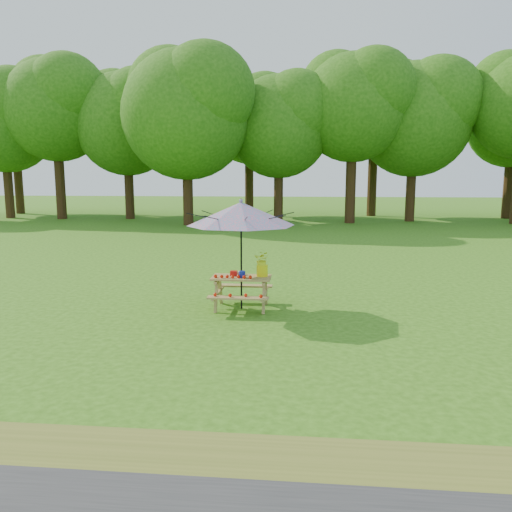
{
  "coord_description": "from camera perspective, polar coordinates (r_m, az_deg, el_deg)",
  "views": [
    {
      "loc": [
        -0.4,
        -7.06,
        2.69
      ],
      "look_at": [
        -1.35,
        2.82,
        1.1
      ],
      "focal_mm": 35.0,
      "sensor_mm": 36.0,
      "label": 1
    }
  ],
  "objects": [
    {
      "name": "drygrass_strip",
      "position": [
        5.06,
        9.97,
        -23.16
      ],
      "size": [
        120.0,
        1.2,
        0.01
      ],
      "primitive_type": "cube",
      "color": "olive",
      "rests_on": "ground"
    },
    {
      "name": "flower_bucket",
      "position": [
        10.16,
        0.71,
        -0.79
      ],
      "size": [
        0.35,
        0.31,
        0.52
      ],
      "color": "#FFF50D",
      "rests_on": "picnic_table"
    },
    {
      "name": "picnic_table",
      "position": [
        10.24,
        -1.68,
        -4.25
      ],
      "size": [
        1.2,
        1.32,
        0.67
      ],
      "color": "olive",
      "rests_on": "ground"
    },
    {
      "name": "tomatoes_row",
      "position": [
        10.0,
        -2.67,
        -2.36
      ],
      "size": [
        0.77,
        0.13,
        0.07
      ],
      "primitive_type": null,
      "color": "red",
      "rests_on": "picnic_table"
    },
    {
      "name": "patio_umbrella",
      "position": [
        9.99,
        -1.72,
        4.84
      ],
      "size": [
        2.62,
        2.62,
        2.25
      ],
      "color": "black",
      "rests_on": "ground"
    },
    {
      "name": "produce_bins",
      "position": [
        10.19,
        -1.94,
        -2.03
      ],
      "size": [
        0.33,
        0.41,
        0.13
      ],
      "color": "red",
      "rests_on": "picnic_table"
    },
    {
      "name": "treeline",
      "position": [
        29.55,
        6.54,
        19.4
      ],
      "size": [
        60.0,
        12.0,
        16.0
      ],
      "primitive_type": null,
      "color": "#225A0F",
      "rests_on": "ground"
    },
    {
      "name": "ground",
      "position": [
        7.57,
        8.33,
        -11.82
      ],
      "size": [
        120.0,
        120.0,
        0.0
      ],
      "primitive_type": "plane",
      "color": "#316212",
      "rests_on": "ground"
    }
  ]
}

